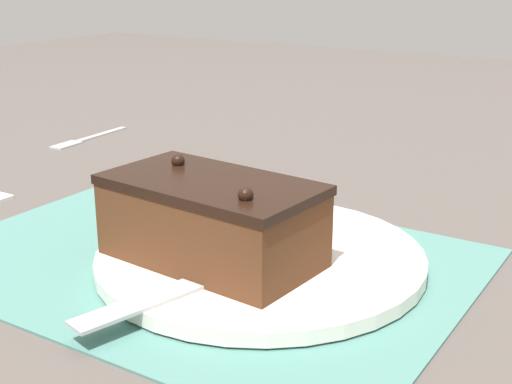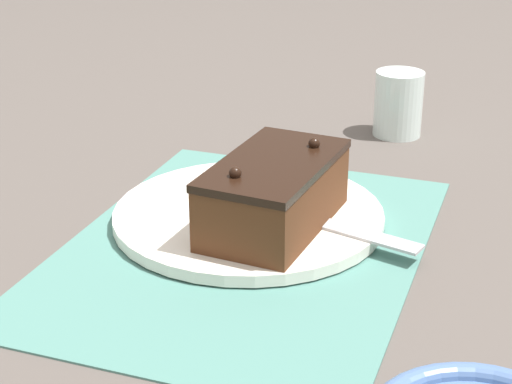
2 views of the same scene
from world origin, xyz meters
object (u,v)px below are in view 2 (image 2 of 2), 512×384
at_px(drinking_glass, 398,104).
at_px(chocolate_cake, 274,193).
at_px(serving_knife, 290,210).
at_px(cake_plate, 248,215).

bearing_deg(drinking_glass, chocolate_cake, -8.97).
relative_size(chocolate_cake, drinking_glass, 2.13).
bearing_deg(serving_knife, drinking_glass, -173.56).
bearing_deg(cake_plate, chocolate_cake, 55.52).
relative_size(serving_knife, drinking_glass, 2.48).
relative_size(cake_plate, chocolate_cake, 1.53).
relative_size(cake_plate, serving_knife, 1.31).
distance_m(chocolate_cake, serving_knife, 0.04).
bearing_deg(serving_knife, cake_plate, -70.49).
distance_m(cake_plate, serving_knife, 0.05).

